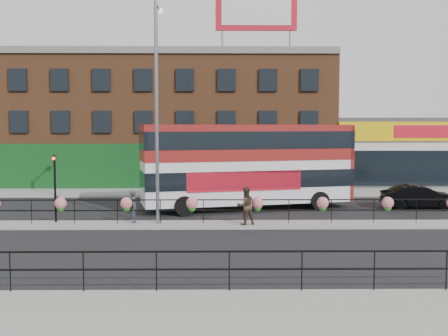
{
  "coord_description": "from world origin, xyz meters",
  "views": [
    {
      "loc": [
        -0.3,
        -24.2,
        4.67
      ],
      "look_at": [
        0.0,
        3.0,
        2.5
      ],
      "focal_mm": 42.0,
      "sensor_mm": 36.0,
      "label": 1
    }
  ],
  "objects_px": {
    "pedestrian_b": "(246,206)",
    "lamp_column_west": "(157,93)",
    "double_decker_bus": "(248,158)",
    "pedestrian_a": "(134,207)",
    "car": "(419,197)"
  },
  "relations": [
    {
      "from": "pedestrian_b",
      "to": "lamp_column_west",
      "type": "xyz_separation_m",
      "value": [
        -4.09,
        0.64,
        5.19
      ]
    },
    {
      "from": "double_decker_bus",
      "to": "pedestrian_a",
      "type": "height_order",
      "value": "double_decker_bus"
    },
    {
      "from": "lamp_column_west",
      "to": "car",
      "type": "bearing_deg",
      "value": 18.64
    },
    {
      "from": "pedestrian_a",
      "to": "lamp_column_west",
      "type": "height_order",
      "value": "lamp_column_west"
    },
    {
      "from": "pedestrian_a",
      "to": "pedestrian_b",
      "type": "bearing_deg",
      "value": -92.54
    },
    {
      "from": "double_decker_bus",
      "to": "lamp_column_west",
      "type": "bearing_deg",
      "value": -133.83
    },
    {
      "from": "car",
      "to": "pedestrian_b",
      "type": "height_order",
      "value": "pedestrian_b"
    },
    {
      "from": "pedestrian_b",
      "to": "pedestrian_a",
      "type": "bearing_deg",
      "value": -24.54
    },
    {
      "from": "car",
      "to": "pedestrian_b",
      "type": "bearing_deg",
      "value": 120.65
    },
    {
      "from": "car",
      "to": "pedestrian_b",
      "type": "relative_size",
      "value": 2.41
    },
    {
      "from": "double_decker_bus",
      "to": "pedestrian_a",
      "type": "bearing_deg",
      "value": -139.65
    },
    {
      "from": "pedestrian_a",
      "to": "lamp_column_west",
      "type": "relative_size",
      "value": 0.15
    },
    {
      "from": "double_decker_bus",
      "to": "car",
      "type": "height_order",
      "value": "double_decker_bus"
    },
    {
      "from": "car",
      "to": "double_decker_bus",
      "type": "bearing_deg",
      "value": 93.06
    },
    {
      "from": "pedestrian_b",
      "to": "lamp_column_west",
      "type": "relative_size",
      "value": 0.17
    }
  ]
}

